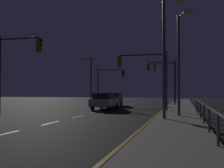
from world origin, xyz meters
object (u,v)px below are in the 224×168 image
traffic_light_far_left (143,69)px  traffic_light_mid_left (162,73)px  street_lamp_median (89,76)px  car (105,101)px  street_lamp_corner (167,44)px  car_oncoming (113,99)px  traffic_light_near_right (110,78)px  traffic_light_mid_right (17,59)px  street_lamp_mid_block (180,53)px  traffic_light_overhead_east (166,74)px

traffic_light_far_left → traffic_light_mid_left: traffic_light_mid_left is taller
street_lamp_median → traffic_light_mid_left: bearing=-21.7°
car → street_lamp_corner: (6.46, -9.31, 3.71)m
car_oncoming → traffic_light_near_right: (-2.41, 7.70, 2.86)m
traffic_light_far_left → traffic_light_mid_right: bearing=-140.9°
car_oncoming → street_lamp_median: street_lamp_median is taller
street_lamp_corner → car: bearing=124.8°
car_oncoming → traffic_light_mid_left: (5.81, 1.40, 3.07)m
street_lamp_median → traffic_light_near_right: bearing=38.9°
car_oncoming → street_lamp_corner: street_lamp_corner is taller
car → street_lamp_mid_block: street_lamp_mid_block is taller
traffic_light_far_left → car: bearing=149.2°
traffic_light_mid_left → traffic_light_near_right: bearing=142.5°
car → traffic_light_near_right: 14.89m
street_lamp_corner → street_lamp_median: (-12.26, 21.52, -0.50)m
car_oncoming → street_lamp_median: size_ratio=0.67×
traffic_light_mid_right → car: bearing=66.7°
street_lamp_mid_block → street_lamp_corner: (-0.76, -1.80, 0.36)m
traffic_light_far_left → traffic_light_mid_left: (0.83, 10.38, 0.24)m
street_lamp_mid_block → street_lamp_median: (-13.02, 19.72, -0.15)m
traffic_light_mid_right → traffic_light_mid_left: (8.74, 16.82, -0.05)m
street_lamp_corner → car_oncoming: bearing=114.9°
traffic_light_mid_left → traffic_light_overhead_east: 6.06m
traffic_light_far_left → traffic_light_near_right: bearing=113.9°
traffic_light_mid_left → street_lamp_mid_block: street_lamp_mid_block is taller
traffic_light_near_right → street_lamp_median: size_ratio=0.78×
car → street_lamp_mid_block: size_ratio=0.67×
traffic_light_near_right → street_lamp_corner: bearing=-67.5°
traffic_light_mid_left → traffic_light_near_right: 10.36m
car → traffic_light_mid_right: size_ratio=0.78×
traffic_light_near_right → street_lamp_median: (-2.51, -2.02, 0.35)m
traffic_light_mid_left → traffic_light_far_left: bearing=-94.6°
traffic_light_near_right → street_lamp_mid_block: (10.51, -21.75, 0.49)m
traffic_light_far_left → street_lamp_median: (-9.90, 14.66, 0.37)m
car_oncoming → street_lamp_corner: (7.35, -15.84, 3.71)m
traffic_light_overhead_east → street_lamp_median: size_ratio=0.86×
street_lamp_median → traffic_light_overhead_east: bearing=9.4°
traffic_light_mid_right → street_lamp_median: 21.19m
car → street_lamp_median: 13.90m
car_oncoming → traffic_light_near_right: bearing=107.4°
car_oncoming → traffic_light_mid_right: bearing=-100.8°
car_oncoming → traffic_light_far_left: bearing=-61.0°
car → street_lamp_corner: street_lamp_corner is taller
car_oncoming → street_lamp_mid_block: street_lamp_mid_block is taller
car_oncoming → traffic_light_far_left: 10.65m
traffic_light_overhead_east → street_lamp_median: (-10.83, -1.78, -0.11)m
traffic_light_overhead_east → street_lamp_mid_block: bearing=-84.2°
traffic_light_mid_right → traffic_light_overhead_east: (8.84, 22.88, 0.20)m
traffic_light_mid_right → street_lamp_corner: (10.27, -0.43, 0.59)m
traffic_light_mid_left → street_lamp_mid_block: size_ratio=0.81×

